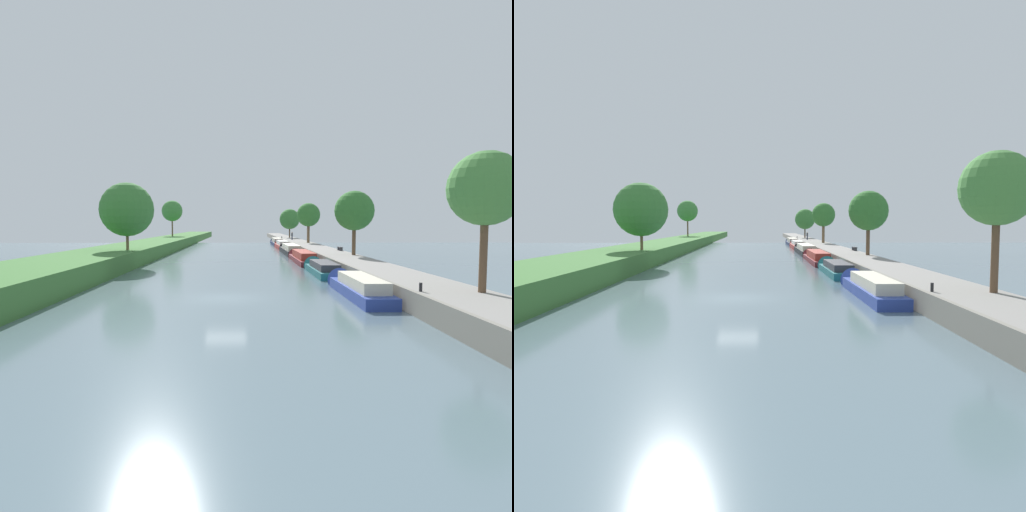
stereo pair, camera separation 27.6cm
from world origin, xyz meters
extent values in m
plane|color=slate|center=(0.00, 0.00, 0.00)|extent=(160.00, 160.00, 0.00)
cube|color=gray|center=(11.81, 0.00, 0.57)|extent=(4.08, 260.00, 1.15)
cube|color=gray|center=(9.64, 0.00, 0.60)|extent=(0.25, 260.00, 1.20)
cube|color=#283D93|center=(8.36, 0.20, 0.34)|extent=(1.91, 9.65, 0.68)
cube|color=beige|center=(8.36, -0.28, 1.02)|extent=(1.56, 6.76, 0.67)
cone|color=#283D93|center=(8.36, 5.60, 0.34)|extent=(1.81, 1.14, 1.81)
cube|color=#195B60|center=(8.26, 12.54, 0.30)|extent=(2.03, 9.24, 0.59)
cube|color=#333338|center=(8.26, 12.08, 0.89)|extent=(1.66, 6.47, 0.60)
cone|color=#195B60|center=(8.26, 17.77, 0.30)|extent=(1.92, 1.22, 1.92)
cube|color=maroon|center=(8.11, 25.20, 0.29)|extent=(2.05, 12.58, 0.58)
cube|color=maroon|center=(8.11, 24.58, 0.98)|extent=(1.68, 8.81, 0.80)
cone|color=maroon|center=(8.11, 32.11, 0.29)|extent=(1.95, 1.23, 1.95)
cube|color=black|center=(8.20, 39.86, 0.38)|extent=(2.14, 14.28, 0.76)
cube|color=beige|center=(8.20, 39.15, 1.12)|extent=(1.75, 10.00, 0.72)
cone|color=black|center=(8.20, 47.64, 0.38)|extent=(2.03, 1.28, 2.03)
cube|color=maroon|center=(8.16, 54.00, 0.37)|extent=(1.88, 11.79, 0.74)
cube|color=silver|center=(8.16, 53.41, 1.11)|extent=(1.54, 8.25, 0.75)
cone|color=maroon|center=(8.16, 60.46, 0.37)|extent=(1.79, 1.13, 1.79)
cube|color=#141E42|center=(8.32, 68.90, 0.31)|extent=(1.96, 13.39, 0.62)
cube|color=#B2A893|center=(8.32, 68.23, 1.04)|extent=(1.60, 9.37, 0.85)
cone|color=#141E42|center=(8.32, 76.19, 0.31)|extent=(1.86, 1.17, 1.86)
cylinder|color=brown|center=(13.04, -5.46, 3.23)|extent=(0.38, 0.38, 4.17)
sphere|color=#47843D|center=(13.04, -5.46, 6.33)|extent=(3.69, 3.69, 3.69)
cylinder|color=brown|center=(13.16, 21.30, 2.97)|extent=(0.41, 0.41, 3.64)
sphere|color=#33702D|center=(13.16, 21.30, 5.98)|extent=(4.30, 4.30, 4.30)
cylinder|color=brown|center=(12.68, 52.25, 3.06)|extent=(0.49, 0.49, 3.82)
sphere|color=#33702D|center=(12.68, 52.25, 6.11)|extent=(4.15, 4.15, 4.15)
cylinder|color=#4C3828|center=(12.28, 80.39, 2.71)|extent=(0.31, 0.31, 3.13)
sphere|color=#387533|center=(12.28, 80.39, 5.60)|extent=(4.82, 4.82, 4.82)
cylinder|color=brown|center=(-11.46, 21.77, 3.11)|extent=(0.31, 0.31, 2.78)
sphere|color=#387533|center=(-11.46, 21.77, 6.09)|extent=(5.81, 5.81, 5.81)
cylinder|color=brown|center=(-14.96, 75.78, 3.92)|extent=(0.32, 0.32, 4.39)
sphere|color=#3D7F38|center=(-14.96, 75.78, 7.41)|extent=(4.70, 4.70, 4.70)
cylinder|color=#282D42|center=(11.43, 67.17, 1.56)|extent=(0.26, 0.26, 0.82)
cylinder|color=#333338|center=(11.43, 67.17, 2.28)|extent=(0.34, 0.34, 0.62)
sphere|color=tan|center=(11.43, 67.17, 2.70)|extent=(0.22, 0.22, 0.22)
cylinder|color=black|center=(10.07, -5.10, 1.37)|extent=(0.16, 0.16, 0.45)
cylinder|color=black|center=(10.07, 76.46, 1.37)|extent=(0.16, 0.16, 0.45)
cube|color=#333338|center=(13.39, 28.68, 1.35)|extent=(0.40, 0.08, 0.41)
cube|color=#333338|center=(13.39, 29.88, 1.35)|extent=(0.40, 0.08, 0.41)
cube|color=#38383D|center=(13.39, 29.28, 1.59)|extent=(0.44, 1.50, 0.06)
camera|label=1|loc=(1.04, -27.56, 4.61)|focal=31.70mm
camera|label=2|loc=(1.31, -27.56, 4.61)|focal=31.70mm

